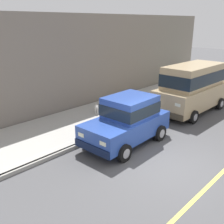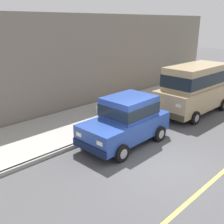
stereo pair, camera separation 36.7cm
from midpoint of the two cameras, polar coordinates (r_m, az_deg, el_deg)
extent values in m
plane|color=#4C4C4F|center=(9.28, 10.44, -11.13)|extent=(80.00, 80.00, 0.00)
cube|color=gray|center=(11.08, -3.47, -5.19)|extent=(0.16, 64.00, 0.14)
cube|color=#A8A59E|center=(12.36, -9.19, -2.77)|extent=(3.60, 64.00, 0.14)
cube|color=#E0D64C|center=(8.67, 19.54, -14.35)|extent=(0.12, 57.60, 0.01)
cube|color=#28479E|center=(10.32, 1.99, -3.24)|extent=(1.83, 3.75, 0.76)
cube|color=#28479E|center=(10.24, 2.94, 1.20)|extent=(1.57, 1.94, 0.80)
cube|color=#19232D|center=(10.26, 2.94, 0.88)|extent=(1.60, 1.98, 0.44)
cube|color=#0E1837|center=(9.24, -5.29, -7.77)|extent=(1.69, 0.25, 0.28)
cube|color=#0E1837|center=(11.76, 7.64, -1.82)|extent=(1.69, 0.25, 0.28)
cylinder|color=black|center=(9.19, 1.46, -8.83)|extent=(0.24, 0.65, 0.64)
cylinder|color=#9E9EA3|center=(9.19, 1.46, -8.83)|extent=(0.25, 0.36, 0.35)
cylinder|color=black|center=(10.27, -5.89, -5.78)|extent=(0.24, 0.65, 0.64)
cylinder|color=#9E9EA3|center=(10.27, -5.89, -5.78)|extent=(0.25, 0.36, 0.35)
cylinder|color=black|center=(10.87, 9.37, -4.50)|extent=(0.24, 0.65, 0.64)
cylinder|color=#9E9EA3|center=(10.87, 9.37, -4.50)|extent=(0.25, 0.36, 0.35)
cylinder|color=black|center=(11.79, 2.36, -2.31)|extent=(0.24, 0.65, 0.64)
cylinder|color=#9E9EA3|center=(11.79, 2.36, -2.31)|extent=(0.25, 0.36, 0.35)
cube|color=#EAEACC|center=(8.72, -3.10, -6.84)|extent=(0.28, 0.09, 0.14)
cube|color=#EAEACC|center=(9.43, -7.71, -4.90)|extent=(0.28, 0.09, 0.14)
cube|color=tan|center=(14.54, 16.22, 3.37)|extent=(1.97, 4.83, 1.10)
cube|color=tan|center=(14.29, 16.62, 7.61)|extent=(1.73, 3.83, 1.10)
cube|color=#19232D|center=(14.31, 16.59, 7.29)|extent=(1.77, 3.87, 0.61)
cube|color=#3E3527|center=(12.71, 10.91, -0.37)|extent=(1.86, 0.23, 0.28)
cube|color=#3E3527|center=(16.69, 20.01, 3.49)|extent=(1.86, 0.23, 0.28)
cylinder|color=black|center=(13.02, 16.46, -1.02)|extent=(0.23, 0.64, 0.64)
cylinder|color=#9E9EA3|center=(13.02, 16.46, -1.02)|extent=(0.25, 0.36, 0.35)
cylinder|color=black|center=(13.94, 9.63, 0.84)|extent=(0.23, 0.64, 0.64)
cylinder|color=#9E9EA3|center=(13.94, 9.63, 0.84)|extent=(0.25, 0.36, 0.35)
cylinder|color=black|center=(15.60, 21.73, 1.71)|extent=(0.23, 0.64, 0.64)
cylinder|color=#9E9EA3|center=(15.60, 21.73, 1.71)|extent=(0.25, 0.36, 0.35)
cylinder|color=black|center=(16.38, 15.67, 3.15)|extent=(0.23, 0.64, 0.64)
cylinder|color=#9E9EA3|center=(16.38, 15.67, 3.15)|extent=(0.25, 0.36, 0.35)
cube|color=#EAEACC|center=(12.22, 13.28, 1.50)|extent=(0.28, 0.08, 0.14)
cube|color=#EAEACC|center=(12.83, 8.82, 2.63)|extent=(0.28, 0.08, 0.14)
cube|color=black|center=(17.75, 21.32, 4.22)|extent=(1.77, 0.26, 0.28)
cylinder|color=black|center=(18.83, 19.61, 4.78)|extent=(0.24, 0.65, 0.64)
cylinder|color=#9E9EA3|center=(18.83, 19.61, 4.78)|extent=(0.25, 0.36, 0.35)
cylinder|color=black|center=(21.39, 22.51, 6.04)|extent=(0.24, 0.65, 0.64)
cylinder|color=#9E9EA3|center=(21.39, 22.51, 6.04)|extent=(0.25, 0.36, 0.35)
cube|color=#EAEACC|center=(17.84, 19.75, 5.65)|extent=(0.28, 0.09, 0.14)
ellipsoid|color=white|center=(13.62, -4.19, 1.07)|extent=(0.47, 0.44, 0.20)
cylinder|color=white|center=(13.55, -3.89, 0.14)|extent=(0.05, 0.05, 0.18)
cylinder|color=white|center=(13.55, -4.40, 0.12)|extent=(0.05, 0.05, 0.18)
cylinder|color=white|center=(13.81, -3.95, 0.51)|extent=(0.05, 0.05, 0.18)
cylinder|color=white|center=(13.80, -4.45, 0.49)|extent=(0.05, 0.05, 0.18)
sphere|color=white|center=(13.31, -4.15, 1.06)|extent=(0.17, 0.17, 0.17)
ellipsoid|color=gray|center=(13.24, -4.12, 0.85)|extent=(0.13, 0.12, 0.06)
cone|color=white|center=(13.30, -3.94, 1.43)|extent=(0.06, 0.06, 0.07)
cone|color=white|center=(13.30, -4.37, 1.41)|extent=(0.06, 0.06, 0.07)
cylinder|color=white|center=(13.85, -4.25, 1.64)|extent=(0.11, 0.10, 0.13)
cube|color=slate|center=(16.15, -1.50, 11.58)|extent=(0.50, 20.00, 5.02)
camera|label=1|loc=(0.18, -90.91, -0.32)|focal=42.18mm
camera|label=2|loc=(0.18, 89.09, 0.32)|focal=42.18mm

